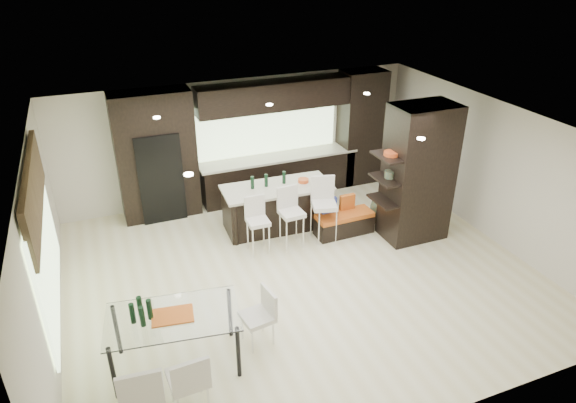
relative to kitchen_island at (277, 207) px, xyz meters
name	(u,v)px	position (x,y,z in m)	size (l,w,h in m)	color
ground	(300,273)	(-0.21, -1.72, -0.46)	(8.00, 8.00, 0.00)	beige
back_wall	(240,139)	(-0.21, 1.78, 0.89)	(8.00, 0.02, 2.70)	beige
left_wall	(42,255)	(-4.21, -1.72, 0.89)	(0.02, 7.00, 2.70)	beige
right_wall	(491,170)	(3.79, -1.72, 0.89)	(0.02, 7.00, 2.70)	beige
ceiling	(302,129)	(-0.21, -1.72, 2.24)	(8.00, 7.00, 0.02)	white
window_left	(45,247)	(-4.17, -1.52, 0.89)	(0.04, 3.20, 1.90)	#B2D199
window_back	(265,128)	(0.39, 1.74, 1.09)	(3.40, 0.04, 1.20)	#B2D199
stone_accent	(33,191)	(-4.14, -1.52, 1.79)	(0.08, 3.00, 0.80)	brown
ceiling_spots	(296,126)	(-0.21, -1.47, 2.22)	(4.00, 3.00, 0.02)	white
back_cabinetry	(266,141)	(0.29, 1.45, 0.89)	(6.80, 0.68, 2.70)	black
refrigerator	(159,174)	(-2.11, 1.40, 0.49)	(0.90, 0.68, 1.90)	black
partition_column	(418,173)	(2.39, -1.32, 0.89)	(1.20, 0.80, 2.70)	black
kitchen_island	(277,207)	(0.00, 0.00, 0.00)	(2.19, 0.94, 0.91)	black
stool_left	(258,231)	(-0.67, -0.77, -0.01)	(0.40, 0.40, 0.90)	silver
stool_mid	(292,223)	(0.00, -0.78, 0.03)	(0.43, 0.43, 0.96)	silver
stool_right	(324,216)	(0.67, -0.80, 0.06)	(0.46, 0.46, 1.04)	silver
bench	(344,223)	(1.15, -0.76, -0.23)	(1.18, 0.45, 0.45)	black
floor_vase	(383,194)	(2.09, -0.65, 0.21)	(0.49, 0.49, 1.34)	#4D5940
dining_table	(176,340)	(-2.67, -3.11, -0.03)	(1.76, 0.99, 0.85)	white
chair_near	(188,382)	(-2.67, -3.93, -0.02)	(0.47, 0.47, 0.88)	silver
chair_far	(143,394)	(-3.22, -3.94, 0.02)	(0.51, 0.51, 0.94)	silver
chair_end	(257,320)	(-1.49, -3.11, -0.05)	(0.44, 0.44, 0.80)	silver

